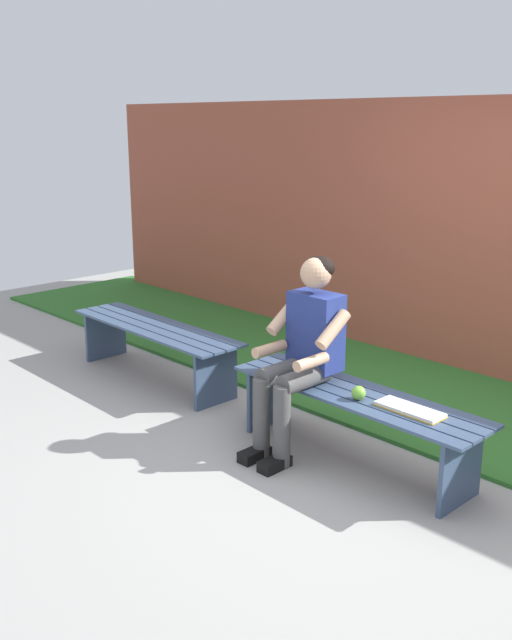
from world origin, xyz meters
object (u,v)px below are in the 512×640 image
object	(u,v)px
bench_far	(155,338)
bench_near	(354,409)
apple	(359,393)
person_seated	(303,347)
book_open	(410,410)

from	to	relation	value
bench_far	bench_near	bearing A→B (deg)	-180.00
bench_near	bench_far	bearing A→B (deg)	0.00
apple	bench_far	bearing A→B (deg)	-2.05
person_seated	bench_near	bearing A→B (deg)	-163.90
bench_far	person_seated	xyz separation A→B (m)	(-1.73, 0.10, 0.35)
person_seated	apple	xyz separation A→B (m)	(-0.44, -0.02, -0.19)
bench_near	person_seated	distance (m)	0.50
bench_far	apple	xyz separation A→B (m)	(-2.17, 0.08, 0.15)
bench_far	apple	bearing A→B (deg)	177.95
apple	book_open	xyz separation A→B (m)	(-0.32, -0.07, -0.03)
bench_far	book_open	xyz separation A→B (m)	(-2.49, 0.01, 0.12)
person_seated	book_open	bearing A→B (deg)	-172.91
book_open	bench_far	bearing A→B (deg)	0.65
person_seated	book_open	xyz separation A→B (m)	(-0.76, -0.09, -0.23)
apple	book_open	size ratio (longest dim) A/B	0.21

